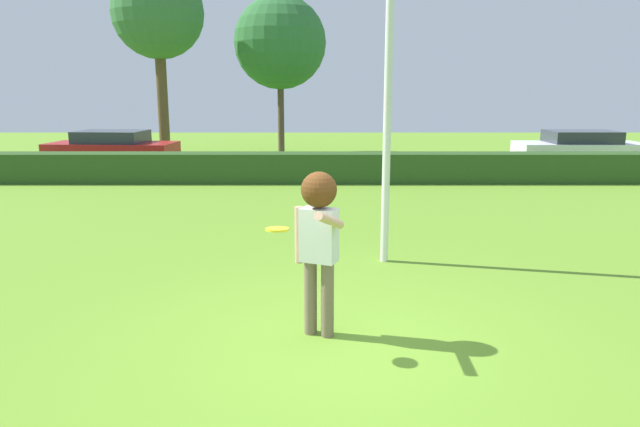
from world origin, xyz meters
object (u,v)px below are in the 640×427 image
(parked_car_red, at_px, (113,147))
(parked_car_white, at_px, (582,147))
(birch_tree, at_px, (281,43))
(lamppost, at_px, (390,61))
(oak_tree, at_px, (159,14))
(person, at_px, (320,230))
(frisbee, at_px, (278,229))

(parked_car_red, height_order, parked_car_white, same)
(parked_car_red, xyz_separation_m, birch_tree, (5.43, 4.47, 3.73))
(parked_car_white, bearing_deg, parked_car_red, 179.98)
(lamppost, bearing_deg, oak_tree, 116.85)
(person, height_order, parked_car_red, person)
(lamppost, xyz_separation_m, parked_car_white, (7.81, 10.97, -2.35))
(parked_car_white, bearing_deg, lamppost, -125.46)
(person, bearing_deg, oak_tree, 109.78)
(frisbee, bearing_deg, lamppost, 65.87)
(parked_car_white, bearing_deg, person, -122.67)
(frisbee, bearing_deg, parked_car_red, 115.03)
(person, distance_m, oak_tree, 18.16)
(lamppost, relative_size, oak_tree, 0.77)
(parked_car_red, relative_size, parked_car_white, 1.02)
(parked_car_white, relative_size, birch_tree, 0.67)
(lamppost, bearing_deg, parked_car_white, 54.54)
(birch_tree, distance_m, oak_tree, 4.77)
(person, bearing_deg, lamppost, 70.00)
(person, xyz_separation_m, birch_tree, (-1.59, 18.25, 3.23))
(person, distance_m, lamppost, 3.51)
(lamppost, height_order, oak_tree, oak_tree)
(frisbee, height_order, parked_car_white, frisbee)
(parked_car_red, distance_m, oak_tree, 5.55)
(frisbee, height_order, oak_tree, oak_tree)
(parked_car_red, height_order, birch_tree, birch_tree)
(lamppost, xyz_separation_m, parked_car_red, (-8.04, 10.97, -2.35))
(lamppost, xyz_separation_m, birch_tree, (-2.61, 15.45, 1.38))
(frisbee, distance_m, parked_car_white, 16.92)
(parked_car_red, relative_size, oak_tree, 0.61)
(oak_tree, bearing_deg, parked_car_red, -109.97)
(birch_tree, bearing_deg, person, -85.03)
(lamppost, bearing_deg, frisbee, -114.13)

